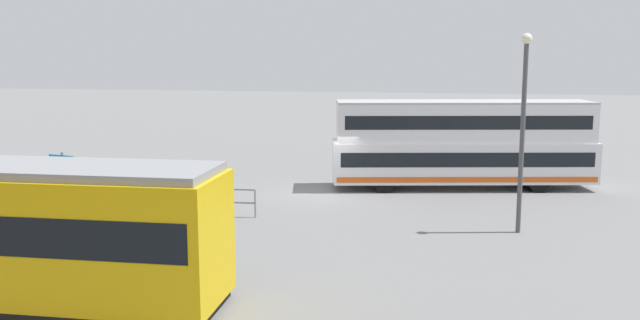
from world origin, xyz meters
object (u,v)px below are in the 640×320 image
Objects in this scene: double_decker_bus at (462,144)px; info_sign at (63,171)px; pedestrian_near_railing at (179,200)px; street_lamp at (523,118)px.

info_sign is (14.85, 8.18, -0.36)m from double_decker_bus.
double_decker_bus is 6.59× the size of pedestrian_near_railing.
pedestrian_near_railing is at bearing 44.74° from double_decker_bus.
info_sign reaches higher than pedestrian_near_railing.
street_lamp is at bearing 103.71° from double_decker_bus.
info_sign is 0.35× the size of street_lamp.
double_decker_bus is 8.03m from street_lamp.
pedestrian_near_railing is 0.27× the size of street_lamp.
pedestrian_near_railing is (9.62, 9.54, -0.97)m from double_decker_bus.
pedestrian_near_railing is 0.76× the size of info_sign.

